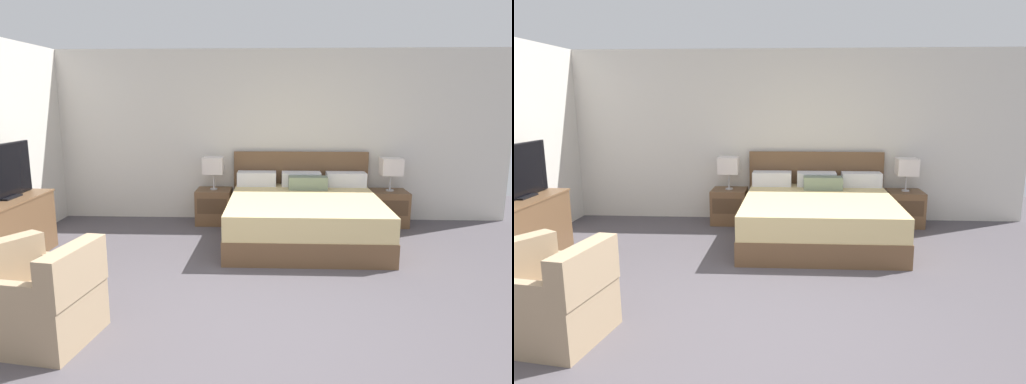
% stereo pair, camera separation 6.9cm
% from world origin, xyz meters
% --- Properties ---
extents(ground_plane, '(11.13, 11.13, 0.00)m').
position_xyz_m(ground_plane, '(0.00, 0.00, 0.00)').
color(ground_plane, '#4C474C').
extents(wall_back, '(7.33, 0.06, 2.53)m').
position_xyz_m(wall_back, '(0.00, 3.74, 1.26)').
color(wall_back, beige).
rests_on(wall_back, ground).
extents(bed, '(2.00, 2.11, 1.04)m').
position_xyz_m(bed, '(0.58, 2.68, 0.31)').
color(bed, brown).
rests_on(bed, ground).
extents(nightstand_left, '(0.51, 0.47, 0.51)m').
position_xyz_m(nightstand_left, '(-0.70, 3.41, 0.25)').
color(nightstand_left, brown).
rests_on(nightstand_left, ground).
extents(nightstand_right, '(0.51, 0.47, 0.51)m').
position_xyz_m(nightstand_right, '(1.86, 3.41, 0.25)').
color(nightstand_right, brown).
rests_on(nightstand_right, ground).
extents(table_lamp_left, '(0.29, 0.29, 0.48)m').
position_xyz_m(table_lamp_left, '(-0.70, 3.41, 0.86)').
color(table_lamp_left, '#B7B7BC').
rests_on(table_lamp_left, nightstand_left).
extents(table_lamp_right, '(0.29, 0.29, 0.48)m').
position_xyz_m(table_lamp_right, '(1.86, 3.41, 0.86)').
color(table_lamp_right, '#B7B7BC').
rests_on(table_lamp_right, nightstand_right).
extents(dresser, '(0.52, 1.32, 0.72)m').
position_xyz_m(dresser, '(-2.78, 1.63, 0.37)').
color(dresser, brown).
rests_on(dresser, ground).
extents(tv, '(0.18, 0.98, 0.61)m').
position_xyz_m(tv, '(-2.78, 1.72, 1.02)').
color(tv, black).
rests_on(tv, dresser).
extents(armchair_companion, '(0.78, 0.78, 0.76)m').
position_xyz_m(armchair_companion, '(-1.48, -0.02, 0.28)').
color(armchair_companion, '#9E8466').
rests_on(armchair_companion, ground).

